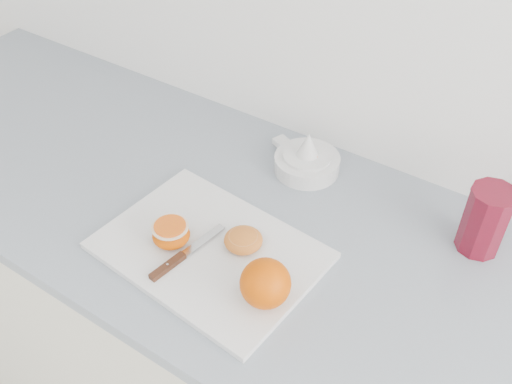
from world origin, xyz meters
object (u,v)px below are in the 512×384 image
(counter, at_px, (300,381))
(cutting_board, at_px, (209,250))
(half_orange, at_px, (171,234))
(red_tumbler, at_px, (485,222))
(citrus_juicer, at_px, (307,160))

(counter, distance_m, cutting_board, 0.49)
(half_orange, bearing_deg, counter, 31.55)
(half_orange, bearing_deg, red_tumbler, 33.82)
(cutting_board, bearing_deg, counter, 35.38)
(red_tumbler, bearing_deg, counter, -144.23)
(red_tumbler, bearing_deg, cutting_board, -144.38)
(counter, relative_size, red_tumbler, 17.97)
(counter, height_order, half_orange, half_orange)
(cutting_board, xyz_separation_m, half_orange, (-0.06, -0.03, 0.03))
(cutting_board, relative_size, half_orange, 5.61)
(cutting_board, relative_size, citrus_juicer, 2.22)
(counter, xyz_separation_m, half_orange, (-0.22, -0.13, 0.48))
(cutting_board, distance_m, citrus_juicer, 0.30)
(cutting_board, height_order, citrus_juicer, citrus_juicer)
(cutting_board, height_order, red_tumbler, red_tumbler)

